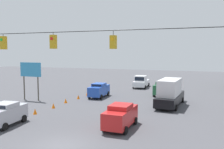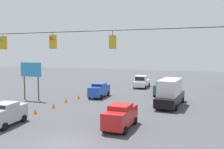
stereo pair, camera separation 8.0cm
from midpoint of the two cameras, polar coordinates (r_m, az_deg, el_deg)
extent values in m
plane|color=#47474C|center=(17.83, -11.68, -15.66)|extent=(140.00, 140.00, 0.00)
cylinder|color=black|center=(16.16, -13.44, 9.37)|extent=(20.94, 0.04, 0.04)
cube|color=gold|center=(14.27, 0.13, 7.41)|extent=(0.32, 0.36, 0.76)
cylinder|color=black|center=(14.30, 0.13, 9.50)|extent=(0.03, 0.03, 0.28)
cylinder|color=orange|center=(14.10, -0.15, 8.14)|extent=(0.20, 0.02, 0.20)
cube|color=gold|center=(16.13, -13.40, 7.28)|extent=(0.32, 0.36, 0.86)
cylinder|color=black|center=(16.16, -13.44, 9.09)|extent=(0.03, 0.03, 0.16)
cylinder|color=red|center=(15.98, -13.80, 7.99)|extent=(0.20, 0.02, 0.20)
cube|color=gold|center=(18.67, -23.67, 6.66)|extent=(0.32, 0.36, 0.89)
cylinder|color=black|center=(18.69, -23.73, 8.26)|extent=(0.03, 0.03, 0.15)
cylinder|color=green|center=(18.54, -24.11, 7.27)|extent=(0.20, 0.02, 0.20)
cube|color=black|center=(30.17, 13.07, -5.39)|extent=(2.60, 7.42, 1.00)
cube|color=silver|center=(29.58, 12.99, -2.83)|extent=(2.28, 4.79, 1.82)
cube|color=black|center=(31.87, 13.81, -2.27)|extent=(1.75, 0.12, 1.28)
cylinder|color=black|center=(32.39, 15.78, -5.62)|extent=(0.26, 0.65, 0.64)
cylinder|color=black|center=(32.76, 11.97, -5.41)|extent=(0.26, 0.65, 0.64)
cylinder|color=black|center=(27.78, 14.34, -7.39)|extent=(0.26, 0.65, 0.64)
cylinder|color=black|center=(28.22, 9.92, -7.11)|extent=(0.26, 0.65, 0.64)
cube|color=#236038|center=(36.56, 11.39, -3.24)|extent=(2.11, 4.01, 1.33)
cube|color=#236038|center=(36.44, 11.41, -1.92)|extent=(1.76, 1.85, 0.36)
cube|color=black|center=(37.27, 11.76, -1.77)|extent=(1.38, 0.16, 0.25)
cylinder|color=black|center=(37.65, 13.15, -4.05)|extent=(0.28, 0.66, 0.64)
cylinder|color=black|center=(38.08, 10.61, -3.89)|extent=(0.28, 0.66, 0.64)
cylinder|color=black|center=(35.25, 12.19, -4.66)|extent=(0.28, 0.66, 0.64)
cylinder|color=black|center=(35.71, 9.49, -4.49)|extent=(0.28, 0.66, 0.64)
cube|color=#A8AAB2|center=(23.52, -23.21, -8.37)|extent=(2.15, 4.10, 1.28)
cube|color=#A8AAB2|center=(23.35, -23.28, -6.42)|extent=(1.79, 1.89, 0.36)
cylinder|color=black|center=(22.18, -23.41, -10.90)|extent=(0.28, 0.66, 0.64)
cylinder|color=black|center=(25.18, -22.93, -8.97)|extent=(0.28, 0.66, 0.64)
cylinder|color=black|center=(24.16, -19.58, -9.45)|extent=(0.28, 0.66, 0.64)
cube|color=silver|center=(44.39, 6.65, -1.95)|extent=(2.28, 5.32, 0.90)
cube|color=silver|center=(43.67, 6.50, -0.88)|extent=(1.96, 1.97, 0.90)
cube|color=black|center=(42.75, 6.24, -1.01)|extent=(1.64, 0.09, 0.63)
cylinder|color=black|center=(43.02, 4.85, -2.77)|extent=(0.25, 0.65, 0.64)
cylinder|color=black|center=(42.60, 7.53, -2.88)|extent=(0.25, 0.65, 0.64)
cylinder|color=black|center=(46.31, 5.83, -2.20)|extent=(0.25, 0.65, 0.64)
cylinder|color=black|center=(45.92, 8.33, -2.30)|extent=(0.25, 0.65, 0.64)
cube|color=red|center=(20.95, 1.87, -9.56)|extent=(1.77, 4.36, 1.30)
cube|color=red|center=(20.75, 1.87, -7.34)|extent=(1.63, 1.92, 0.36)
cube|color=black|center=(21.65, 2.71, -6.81)|extent=(1.42, 0.02, 0.25)
cylinder|color=black|center=(22.17, 5.27, -10.49)|extent=(0.22, 0.64, 0.64)
cylinder|color=black|center=(22.69, 0.89, -10.10)|extent=(0.22, 0.64, 0.64)
cylinder|color=black|center=(19.57, 2.99, -12.64)|extent=(0.22, 0.64, 0.64)
cylinder|color=black|center=(20.16, -1.92, -12.09)|extent=(0.22, 0.64, 0.64)
cube|color=#234CB2|center=(34.72, -3.06, -3.64)|extent=(1.89, 4.35, 1.26)
cube|color=#234CB2|center=(34.60, -3.06, -2.32)|extent=(1.65, 1.95, 0.36)
cube|color=black|center=(33.72, -3.66, -2.52)|extent=(1.37, 0.08, 0.25)
cylinder|color=black|center=(33.88, -5.27, -4.97)|extent=(0.25, 0.65, 0.64)
cylinder|color=black|center=(33.24, -2.55, -5.15)|extent=(0.25, 0.65, 0.64)
cylinder|color=black|center=(36.41, -3.51, -4.24)|extent=(0.25, 0.65, 0.64)
cylinder|color=black|center=(35.81, -0.95, -4.39)|extent=(0.25, 0.65, 0.64)
cone|color=orange|center=(24.68, -21.24, -9.28)|extent=(0.40, 0.40, 0.57)
cone|color=orange|center=(26.68, -17.26, -8.07)|extent=(0.40, 0.40, 0.57)
cone|color=orange|center=(28.90, -13.33, -6.95)|extent=(0.40, 0.40, 0.57)
cone|color=orange|center=(31.43, -10.62, -5.91)|extent=(0.40, 0.40, 0.57)
cone|color=orange|center=(33.74, -7.78, -5.10)|extent=(0.40, 0.40, 0.57)
cone|color=orange|center=(36.23, -5.74, -4.36)|extent=(0.40, 0.40, 0.57)
cylinder|color=#4C473D|center=(33.61, -16.59, -3.14)|extent=(0.16, 0.16, 3.08)
cylinder|color=#4C473D|center=(34.99, -19.48, -2.90)|extent=(0.16, 0.16, 3.08)
cube|color=#338CBF|center=(34.03, -18.19, 1.08)|extent=(3.17, 0.12, 1.84)
camera|label=1|loc=(0.04, -90.09, -0.01)|focal=40.00mm
camera|label=2|loc=(0.04, 89.91, 0.01)|focal=40.00mm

